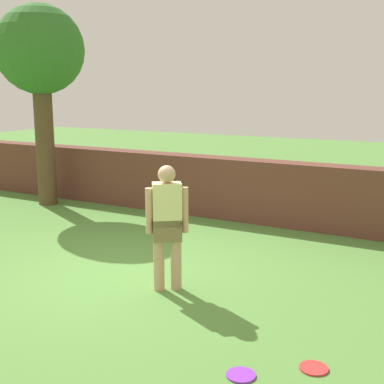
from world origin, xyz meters
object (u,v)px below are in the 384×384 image
at_px(frisbee_purple, 241,375).
at_px(frisbee_red, 314,368).
at_px(tree, 40,55).
at_px(person, 167,222).

height_order(frisbee_purple, frisbee_red, same).
height_order(tree, frisbee_red, tree).
bearing_deg(frisbee_red, frisbee_purple, -141.40).
bearing_deg(person, frisbee_red, 119.82).
xyz_separation_m(frisbee_purple, frisbee_red, (0.54, 0.43, 0.00)).
bearing_deg(person, tree, -66.72).
bearing_deg(frisbee_purple, tree, 146.36).
xyz_separation_m(tree, person, (4.95, -2.97, -2.32)).
bearing_deg(person, frisbee_purple, 103.34).
distance_m(tree, frisbee_red, 8.78).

